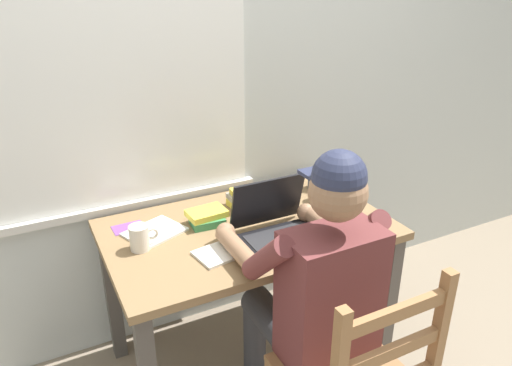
% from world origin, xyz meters
% --- Properties ---
extents(ground_plane, '(8.00, 8.00, 0.00)m').
position_xyz_m(ground_plane, '(0.00, 0.00, 0.00)').
color(ground_plane, gray).
extents(back_wall, '(6.00, 0.08, 2.60)m').
position_xyz_m(back_wall, '(-0.01, 0.45, 1.30)').
color(back_wall, beige).
rests_on(back_wall, ground).
extents(desk, '(1.21, 0.74, 0.74)m').
position_xyz_m(desk, '(0.00, 0.00, 0.63)').
color(desk, olive).
rests_on(desk, ground).
extents(seated_person, '(0.50, 0.60, 1.26)m').
position_xyz_m(seated_person, '(0.05, -0.44, 0.69)').
color(seated_person, brown).
rests_on(seated_person, ground).
extents(laptop, '(0.33, 0.29, 0.23)m').
position_xyz_m(laptop, '(0.07, -0.13, 0.79)').
color(laptop, black).
rests_on(laptop, desk).
extents(computer_mouse, '(0.06, 0.10, 0.03)m').
position_xyz_m(computer_mouse, '(0.31, -0.20, 0.75)').
color(computer_mouse, black).
rests_on(computer_mouse, desk).
extents(coffee_mug_white, '(0.12, 0.08, 0.10)m').
position_xyz_m(coffee_mug_white, '(-0.46, 0.03, 0.79)').
color(coffee_mug_white, silver).
rests_on(coffee_mug_white, desk).
extents(coffee_mug_dark, '(0.12, 0.08, 0.09)m').
position_xyz_m(coffee_mug_dark, '(0.48, 0.20, 0.78)').
color(coffee_mug_dark, '#2D384C').
rests_on(coffee_mug_dark, desk).
extents(coffee_mug_spare, '(0.11, 0.08, 0.10)m').
position_xyz_m(coffee_mug_spare, '(0.43, 0.07, 0.79)').
color(coffee_mug_spare, black).
rests_on(coffee_mug_spare, desk).
extents(book_stack_main, '(0.20, 0.15, 0.08)m').
position_xyz_m(book_stack_main, '(0.09, 0.17, 0.78)').
color(book_stack_main, gold).
rests_on(book_stack_main, desk).
extents(book_stack_side, '(0.17, 0.13, 0.06)m').
position_xyz_m(book_stack_side, '(-0.15, 0.10, 0.77)').
color(book_stack_side, '#38844C').
rests_on(book_stack_side, desk).
extents(paper_pile_near_laptop, '(0.26, 0.18, 0.02)m').
position_xyz_m(paper_pile_near_laptop, '(0.08, -0.20, 0.75)').
color(paper_pile_near_laptop, silver).
rests_on(paper_pile_near_laptop, desk).
extents(paper_pile_back_corner, '(0.25, 0.18, 0.01)m').
position_xyz_m(paper_pile_back_corner, '(-0.17, -0.15, 0.74)').
color(paper_pile_back_corner, silver).
rests_on(paper_pile_back_corner, desk).
extents(paper_pile_side, '(0.27, 0.25, 0.01)m').
position_xyz_m(paper_pile_side, '(-0.37, 0.12, 0.74)').
color(paper_pile_side, white).
rests_on(paper_pile_side, desk).
extents(landscape_photo_print, '(0.13, 0.09, 0.00)m').
position_xyz_m(landscape_photo_print, '(-0.46, 0.22, 0.74)').
color(landscape_photo_print, '#7A4293').
rests_on(landscape_photo_print, desk).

